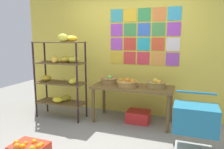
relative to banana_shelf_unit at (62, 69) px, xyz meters
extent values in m
plane|color=gray|center=(1.15, -0.78, -1.00)|extent=(9.01, 9.01, 0.00)
cube|color=#DCC645|center=(1.15, 0.75, 0.50)|extent=(4.90, 0.06, 2.99)
cube|color=teal|center=(0.89, 0.72, 1.06)|extent=(0.26, 0.01, 0.26)
cube|color=yellow|center=(1.18, 0.72, 1.06)|extent=(0.26, 0.01, 0.26)
cube|color=#37954C|center=(1.47, 0.72, 1.06)|extent=(0.26, 0.01, 0.26)
cube|color=orange|center=(1.76, 0.72, 1.06)|extent=(0.26, 0.01, 0.26)
cube|color=#38A4C1|center=(2.05, 0.72, 1.06)|extent=(0.26, 0.01, 0.26)
cube|color=purple|center=(0.89, 0.72, 0.77)|extent=(0.26, 0.01, 0.26)
cube|color=#409049|center=(1.18, 0.72, 0.77)|extent=(0.26, 0.01, 0.26)
cube|color=blue|center=(1.47, 0.72, 0.77)|extent=(0.26, 0.01, 0.26)
cube|color=#4A9246|center=(1.76, 0.72, 0.77)|extent=(0.26, 0.01, 0.26)
cube|color=purple|center=(2.05, 0.72, 0.77)|extent=(0.26, 0.01, 0.26)
cube|color=#A649B9|center=(0.89, 0.72, 0.48)|extent=(0.26, 0.01, 0.26)
cube|color=red|center=(1.18, 0.72, 0.48)|extent=(0.26, 0.01, 0.26)
cube|color=#26A5B3|center=(1.47, 0.72, 0.48)|extent=(0.26, 0.01, 0.26)
cube|color=#DA4C29|center=(1.76, 0.72, 0.48)|extent=(0.26, 0.01, 0.26)
cube|color=silver|center=(2.05, 0.72, 0.48)|extent=(0.26, 0.01, 0.26)
cube|color=gold|center=(0.89, 0.72, 0.20)|extent=(0.26, 0.01, 0.26)
cube|color=red|center=(1.18, 0.72, 0.20)|extent=(0.26, 0.01, 0.26)
cube|color=#D33644|center=(1.47, 0.72, 0.20)|extent=(0.26, 0.01, 0.26)
cube|color=orange|center=(1.76, 0.72, 0.20)|extent=(0.26, 0.01, 0.26)
cube|color=purple|center=(2.05, 0.72, 0.20)|extent=(0.26, 0.01, 0.26)
cylinder|color=#2E1D20|center=(-0.53, -0.18, -0.23)|extent=(0.04, 0.04, 1.53)
cylinder|color=#2E1D20|center=(0.43, -0.18, -0.23)|extent=(0.04, 0.04, 1.53)
cylinder|color=#2E1D20|center=(-0.53, 0.18, -0.23)|extent=(0.04, 0.04, 1.53)
cylinder|color=#2E1D20|center=(0.43, 0.18, -0.23)|extent=(0.04, 0.04, 1.53)
cube|color=brown|center=(-0.05, 0.00, -0.69)|extent=(1.00, 0.39, 0.03)
ellipsoid|color=yellow|center=(-0.09, -0.08, -0.61)|extent=(0.22, 0.17, 0.12)
ellipsoid|color=yellow|center=(0.00, 0.07, -0.61)|extent=(0.23, 0.30, 0.12)
cube|color=brown|center=(-0.05, 0.00, -0.28)|extent=(1.00, 0.39, 0.02)
ellipsoid|color=yellow|center=(-0.42, 0.02, -0.21)|extent=(0.28, 0.28, 0.12)
ellipsoid|color=gold|center=(0.30, -0.07, -0.20)|extent=(0.19, 0.26, 0.14)
cube|color=brown|center=(-0.05, 0.00, 0.12)|extent=(1.00, 0.39, 0.02)
ellipsoid|color=yellow|center=(0.03, 0.11, 0.19)|extent=(0.30, 0.31, 0.12)
ellipsoid|color=yellow|center=(-0.07, -0.12, 0.20)|extent=(0.23, 0.27, 0.14)
ellipsoid|color=yellow|center=(0.26, 0.02, 0.20)|extent=(0.28, 0.28, 0.13)
ellipsoid|color=yellow|center=(0.07, 0.02, 0.19)|extent=(0.26, 0.27, 0.12)
cube|color=brown|center=(-0.05, 0.00, 0.52)|extent=(1.00, 0.39, 0.02)
ellipsoid|color=gold|center=(0.15, 0.12, 0.60)|extent=(0.29, 0.19, 0.12)
ellipsoid|color=yellow|center=(0.13, -0.13, 0.61)|extent=(0.21, 0.15, 0.15)
ellipsoid|color=yellow|center=(0.09, -0.03, 0.59)|extent=(0.25, 0.15, 0.10)
ellipsoid|color=yellow|center=(0.20, 0.04, 0.59)|extent=(0.20, 0.25, 0.10)
cube|color=brown|center=(1.38, 0.24, -0.31)|extent=(1.51, 0.66, 0.04)
cylinder|color=brown|center=(0.68, -0.03, -0.67)|extent=(0.06, 0.06, 0.66)
cylinder|color=brown|center=(2.07, -0.03, -0.67)|extent=(0.06, 0.06, 0.66)
cylinder|color=brown|center=(0.68, 0.51, -0.67)|extent=(0.06, 0.06, 0.66)
cylinder|color=brown|center=(2.07, 0.51, -0.67)|extent=(0.06, 0.06, 0.66)
cylinder|color=olive|center=(0.87, 0.33, -0.24)|extent=(0.33, 0.33, 0.10)
torus|color=olive|center=(0.87, 0.33, -0.19)|extent=(0.35, 0.35, 0.02)
sphere|color=#6CB738|center=(0.85, 0.39, -0.17)|extent=(0.07, 0.07, 0.07)
sphere|color=#66B94B|center=(0.88, 0.36, -0.17)|extent=(0.08, 0.08, 0.08)
sphere|color=#7CB040|center=(0.88, 0.32, -0.18)|extent=(0.07, 0.07, 0.07)
sphere|color=#6EB93B|center=(0.87, 0.32, -0.18)|extent=(0.08, 0.08, 0.08)
cylinder|color=#A67D3E|center=(1.29, 0.18, -0.24)|extent=(0.37, 0.37, 0.10)
torus|color=#A28438|center=(1.29, 0.18, -0.20)|extent=(0.40, 0.40, 0.02)
sphere|color=orange|center=(1.39, 0.18, -0.19)|extent=(0.08, 0.08, 0.08)
sphere|color=orange|center=(1.15, 0.21, -0.18)|extent=(0.07, 0.07, 0.07)
sphere|color=orange|center=(1.28, 0.22, -0.18)|extent=(0.09, 0.09, 0.09)
cylinder|color=olive|center=(1.81, 0.27, -0.24)|extent=(0.33, 0.33, 0.10)
torus|color=olive|center=(1.81, 0.27, -0.19)|extent=(0.35, 0.35, 0.02)
sphere|color=gold|center=(1.79, 0.27, -0.18)|extent=(0.08, 0.08, 0.08)
sphere|color=gold|center=(1.80, 0.26, -0.16)|extent=(0.10, 0.10, 0.10)
sphere|color=gold|center=(1.77, 0.31, -0.18)|extent=(0.08, 0.08, 0.08)
sphere|color=gold|center=(1.82, 0.27, -0.17)|extent=(0.09, 0.09, 0.09)
sphere|color=gold|center=(1.87, 0.21, -0.18)|extent=(0.09, 0.09, 0.09)
cube|color=red|center=(1.49, 0.28, -0.89)|extent=(0.43, 0.35, 0.21)
sphere|color=orange|center=(0.35, -1.47, -0.80)|extent=(0.08, 0.08, 0.08)
sphere|color=orange|center=(0.54, -1.57, -0.79)|extent=(0.09, 0.09, 0.09)
sphere|color=orange|center=(0.57, -1.48, -0.80)|extent=(0.08, 0.08, 0.08)
sphere|color=orange|center=(0.43, -1.40, -0.79)|extent=(0.08, 0.08, 0.08)
sphere|color=orange|center=(0.57, -1.43, -0.80)|extent=(0.08, 0.08, 0.08)
sphere|color=orange|center=(0.23, -1.51, -0.79)|extent=(0.08, 0.08, 0.08)
sphere|color=orange|center=(0.31, -1.58, -0.79)|extent=(0.09, 0.09, 0.09)
sphere|color=orange|center=(0.38, -1.56, -0.80)|extent=(0.08, 0.08, 0.08)
sphere|color=black|center=(2.24, -0.50, -0.96)|extent=(0.08, 0.08, 0.08)
cube|color=#A5A8AD|center=(2.47, -0.65, -0.90)|extent=(0.49, 0.32, 0.03)
cube|color=teal|center=(2.47, -0.65, -0.46)|extent=(0.57, 0.40, 0.36)
cylinder|color=teal|center=(2.47, -0.42, -0.16)|extent=(0.54, 0.03, 0.03)
camera|label=1|loc=(2.35, -3.57, 0.60)|focal=34.09mm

